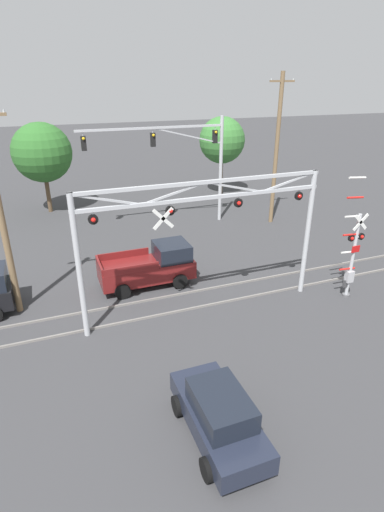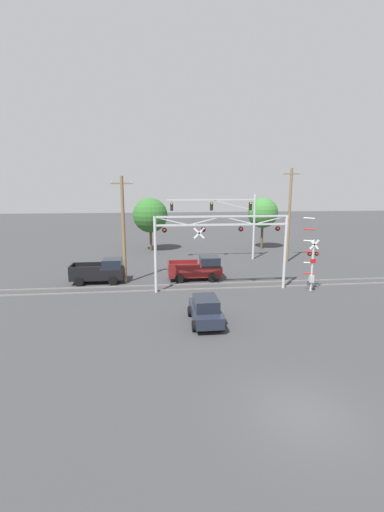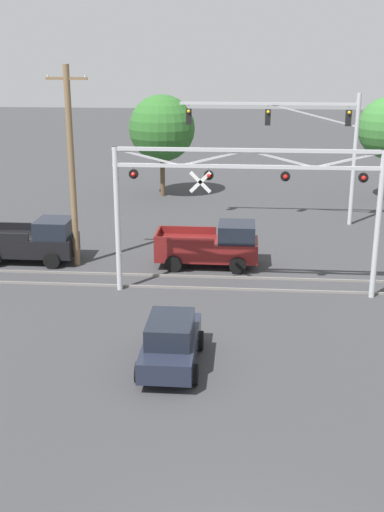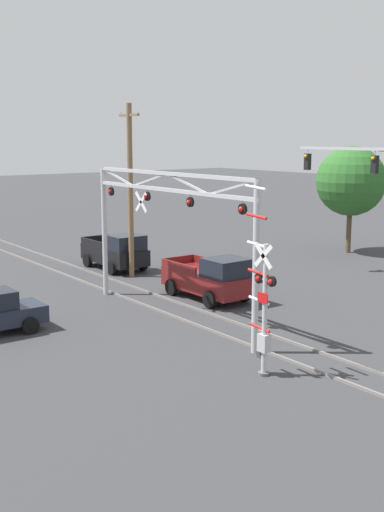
% 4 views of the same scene
% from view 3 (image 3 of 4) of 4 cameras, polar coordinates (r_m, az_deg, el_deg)
% --- Properties ---
extents(rail_track_near, '(80.00, 0.08, 0.10)m').
position_cam_3_polar(rail_track_near, '(26.86, 4.63, -2.98)').
color(rail_track_near, gray).
rests_on(rail_track_near, ground_plane).
extents(rail_track_far, '(80.00, 0.08, 0.10)m').
position_cam_3_polar(rail_track_far, '(28.21, 4.65, -1.94)').
color(rail_track_far, gray).
rests_on(rail_track_far, ground_plane).
extents(crossing_gantry, '(10.59, 0.27, 5.97)m').
position_cam_3_polar(crossing_gantry, '(25.41, 4.82, 5.48)').
color(crossing_gantry, '#B7BABF').
rests_on(crossing_gantry, ground_plane).
extents(traffic_signal_span, '(9.88, 0.39, 7.34)m').
position_cam_3_polar(traffic_signal_span, '(36.68, 10.62, 10.49)').
color(traffic_signal_span, '#B7BABF').
rests_on(traffic_signal_span, ground_plane).
extents(pickup_truck_lead, '(4.67, 2.19, 2.07)m').
position_cam_3_polar(pickup_truck_lead, '(29.50, 1.85, 0.94)').
color(pickup_truck_lead, maroon).
rests_on(pickup_truck_lead, ground_plane).
extents(pickup_truck_following, '(4.45, 2.19, 2.07)m').
position_cam_3_polar(pickup_truck_following, '(31.07, -13.91, 1.29)').
color(pickup_truck_following, black).
rests_on(pickup_truck_following, ground_plane).
extents(sedan_waiting, '(1.89, 3.95, 1.66)m').
position_cam_3_polar(sedan_waiting, '(20.38, -1.89, -7.63)').
color(sedan_waiting, '#1E2333').
rests_on(sedan_waiting, ground_plane).
extents(utility_pole_left, '(1.80, 0.28, 9.01)m').
position_cam_3_polar(utility_pole_left, '(29.31, -10.65, 7.89)').
color(utility_pole_left, brown).
rests_on(utility_pole_left, ground_plane).
extents(background_tree_far_left_verge, '(4.39, 4.39, 6.77)m').
position_cam_3_polar(background_tree_far_left_verge, '(43.42, -2.69, 11.27)').
color(background_tree_far_left_verge, brown).
rests_on(background_tree_far_left_verge, ground_plane).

